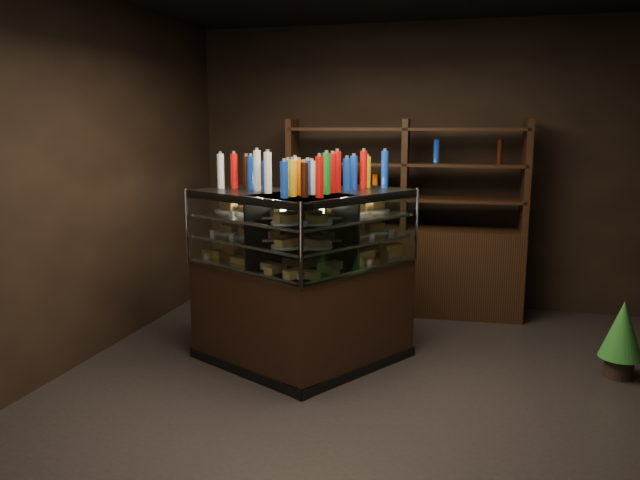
% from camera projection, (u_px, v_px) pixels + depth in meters
% --- Properties ---
extents(ground, '(5.00, 5.00, 0.00)m').
position_uv_depth(ground, '(382.00, 392.00, 4.61)').
color(ground, black).
rests_on(ground, ground).
extents(room_shell, '(5.02, 5.02, 3.01)m').
position_uv_depth(room_shell, '(387.00, 125.00, 4.25)').
color(room_shell, black).
rests_on(room_shell, ground).
extents(display_case, '(1.85, 1.47, 1.44)m').
position_uv_depth(display_case, '(302.00, 309.00, 5.03)').
color(display_case, black).
rests_on(display_case, ground).
extents(food_display, '(1.47, 1.12, 0.44)m').
position_uv_depth(food_display, '(302.00, 232.00, 4.91)').
color(food_display, gold).
rests_on(food_display, display_case).
extents(bottles_top, '(1.30, 0.98, 0.30)m').
position_uv_depth(bottles_top, '(302.00, 174.00, 4.83)').
color(bottles_top, '#B20C0A').
rests_on(bottles_top, display_case).
extents(potted_conifer, '(0.33, 0.33, 0.70)m').
position_uv_depth(potted_conifer, '(622.00, 328.00, 4.81)').
color(potted_conifer, black).
rests_on(potted_conifer, ground).
extents(back_shelving, '(2.43, 0.57, 2.00)m').
position_uv_depth(back_shelving, '(403.00, 255.00, 6.48)').
color(back_shelving, black).
rests_on(back_shelving, ground).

